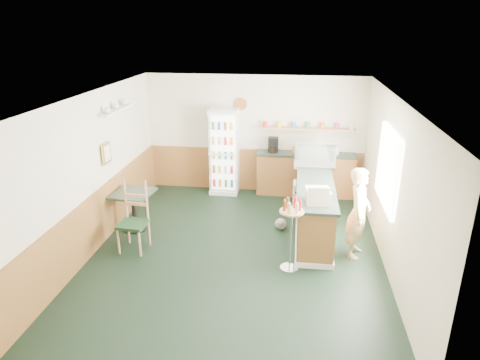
% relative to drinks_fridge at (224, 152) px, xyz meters
% --- Properties ---
extents(ground, '(6.00, 6.00, 0.00)m').
position_rel_drinks_fridge_xyz_m(ground, '(0.67, -2.74, -0.99)').
color(ground, black).
rests_on(ground, ground).
extents(room_envelope, '(5.04, 6.02, 2.72)m').
position_rel_drinks_fridge_xyz_m(room_envelope, '(0.44, -2.01, 0.54)').
color(room_envelope, beige).
rests_on(room_envelope, ground).
extents(service_counter, '(0.68, 3.01, 1.01)m').
position_rel_drinks_fridge_xyz_m(service_counter, '(2.02, -1.67, -0.53)').
color(service_counter, '#955A30').
rests_on(service_counter, ground).
extents(back_counter, '(2.24, 0.42, 1.69)m').
position_rel_drinks_fridge_xyz_m(back_counter, '(1.85, 0.06, -0.44)').
color(back_counter, '#955A30').
rests_on(back_counter, ground).
extents(drinks_fridge, '(0.65, 0.54, 1.98)m').
position_rel_drinks_fridge_xyz_m(drinks_fridge, '(0.00, 0.00, 0.00)').
color(drinks_fridge, white).
rests_on(drinks_fridge, ground).
extents(display_case, '(0.83, 0.43, 0.47)m').
position_rel_drinks_fridge_xyz_m(display_case, '(2.02, -0.88, 0.26)').
color(display_case, silver).
rests_on(display_case, service_counter).
extents(cash_register, '(0.42, 0.44, 0.22)m').
position_rel_drinks_fridge_xyz_m(cash_register, '(2.02, -2.72, 0.13)').
color(cash_register, beige).
rests_on(cash_register, service_counter).
extents(shopkeeper, '(0.50, 0.61, 1.58)m').
position_rel_drinks_fridge_xyz_m(shopkeeper, '(2.72, -2.57, -0.20)').
color(shopkeeper, tan).
rests_on(shopkeeper, ground).
extents(condiment_stand, '(0.39, 0.39, 1.21)m').
position_rel_drinks_fridge_xyz_m(condiment_stand, '(1.61, -3.18, -0.21)').
color(condiment_stand, silver).
rests_on(condiment_stand, ground).
extents(newspaper_rack, '(0.09, 0.40, 0.65)m').
position_rel_drinks_fridge_xyz_m(newspaper_rack, '(1.66, -1.50, -0.43)').
color(newspaper_rack, black).
rests_on(newspaper_rack, ground).
extents(cafe_table, '(0.78, 0.78, 0.78)m').
position_rel_drinks_fridge_xyz_m(cafe_table, '(-1.38, -2.19, -0.44)').
color(cafe_table, black).
rests_on(cafe_table, ground).
extents(cafe_chair, '(0.49, 0.49, 1.24)m').
position_rel_drinks_fridge_xyz_m(cafe_chair, '(-1.12, -2.82, -0.34)').
color(cafe_chair, black).
rests_on(cafe_chair, ground).
extents(dog_doorstop, '(0.22, 0.28, 0.26)m').
position_rel_drinks_fridge_xyz_m(dog_doorstop, '(1.40, -1.80, -0.86)').
color(dog_doorstop, '#9A9A94').
rests_on(dog_doorstop, ground).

